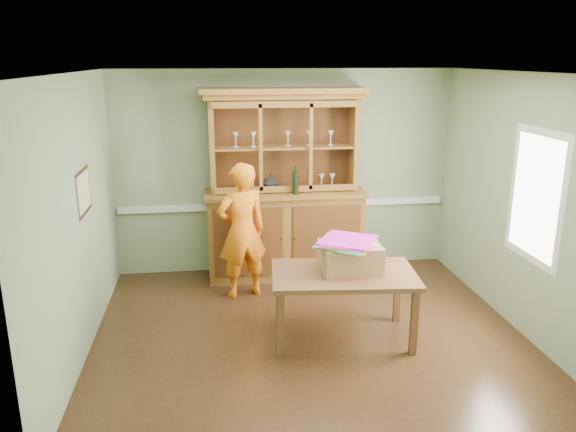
{
  "coord_description": "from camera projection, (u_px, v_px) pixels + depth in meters",
  "views": [
    {
      "loc": [
        -0.96,
        -5.35,
        2.84
      ],
      "look_at": [
        -0.17,
        0.4,
        1.19
      ],
      "focal_mm": 35.0,
      "sensor_mm": 36.0,
      "label": 1
    }
  ],
  "objects": [
    {
      "name": "wall_front",
      "position": [
        362.0,
        290.0,
        3.73
      ],
      "size": [
        4.5,
        0.0,
        4.5
      ],
      "primitive_type": "plane",
      "rotation": [
        -1.57,
        0.0,
        0.0
      ],
      "color": "gray",
      "rests_on": "floor"
    },
    {
      "name": "window_panel",
      "position": [
        535.0,
        196.0,
        5.6
      ],
      "size": [
        0.03,
        0.96,
        1.36
      ],
      "color": "white",
      "rests_on": "wall_right"
    },
    {
      "name": "wall_left",
      "position": [
        77.0,
        220.0,
        5.34
      ],
      "size": [
        0.0,
        4.0,
        4.0
      ],
      "primitive_type": "plane",
      "rotation": [
        1.57,
        0.0,
        1.57
      ],
      "color": "gray",
      "rests_on": "floor"
    },
    {
      "name": "china_hutch",
      "position": [
        284.0,
        213.0,
        7.4
      ],
      "size": [
        2.1,
        0.69,
        2.47
      ],
      "color": "brown",
      "rests_on": "floor"
    },
    {
      "name": "dining_table",
      "position": [
        344.0,
        280.0,
        5.72
      ],
      "size": [
        1.54,
        1.01,
        0.73
      ],
      "rotation": [
        0.0,
        0.0,
        -0.09
      ],
      "color": "brown",
      "rests_on": "floor"
    },
    {
      "name": "kite_stack",
      "position": [
        347.0,
        243.0,
        5.66
      ],
      "size": [
        0.69,
        0.69,
        0.05
      ],
      "rotation": [
        0.0,
        0.0,
        1.04
      ],
      "color": "#D1F51F",
      "rests_on": "cardboard_box"
    },
    {
      "name": "person",
      "position": [
        242.0,
        231.0,
        6.72
      ],
      "size": [
        0.69,
        0.55,
        1.66
      ],
      "primitive_type": "imported",
      "rotation": [
        0.0,
        0.0,
        3.43
      ],
      "color": "orange",
      "rests_on": "floor"
    },
    {
      "name": "wall_right",
      "position": [
        520.0,
        203.0,
        5.93
      ],
      "size": [
        0.0,
        4.0,
        4.0
      ],
      "primitive_type": "plane",
      "rotation": [
        1.57,
        0.0,
        -1.57
      ],
      "color": "gray",
      "rests_on": "floor"
    },
    {
      "name": "floor",
      "position": [
        309.0,
        333.0,
        6.0
      ],
      "size": [
        4.5,
        4.5,
        0.0
      ],
      "primitive_type": "plane",
      "color": "#402A14",
      "rests_on": "ground"
    },
    {
      "name": "framed_map",
      "position": [
        84.0,
        192.0,
        5.57
      ],
      "size": [
        0.03,
        0.6,
        0.46
      ],
      "color": "#311F13",
      "rests_on": "wall_left"
    },
    {
      "name": "chair_rail",
      "position": [
        285.0,
        205.0,
        7.64
      ],
      "size": [
        4.41,
        0.05,
        0.08
      ],
      "primitive_type": "cube",
      "color": "white",
      "rests_on": "wall_back"
    },
    {
      "name": "cardboard_box",
      "position": [
        350.0,
        257.0,
        5.74
      ],
      "size": [
        0.61,
        0.5,
        0.28
      ],
      "primitive_type": "cube",
      "rotation": [
        0.0,
        0.0,
        0.03
      ],
      "color": "tan",
      "rests_on": "dining_table"
    },
    {
      "name": "ceiling",
      "position": [
        311.0,
        73.0,
        5.26
      ],
      "size": [
        4.5,
        4.5,
        0.0
      ],
      "primitive_type": "plane",
      "rotation": [
        3.14,
        0.0,
        0.0
      ],
      "color": "white",
      "rests_on": "wall_back"
    },
    {
      "name": "wall_back",
      "position": [
        284.0,
        172.0,
        7.54
      ],
      "size": [
        4.5,
        0.0,
        4.5
      ],
      "primitive_type": "plane",
      "rotation": [
        1.57,
        0.0,
        0.0
      ],
      "color": "gray",
      "rests_on": "floor"
    }
  ]
}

